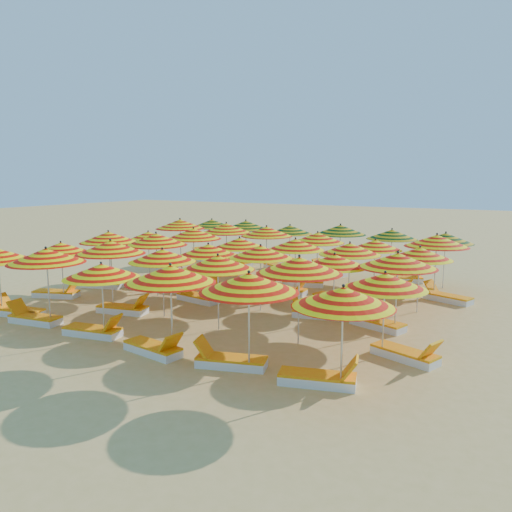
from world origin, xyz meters
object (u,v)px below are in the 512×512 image
Objects in this scene: umbrella_1 at (46,256)px; lounger_8 at (406,354)px; lounger_6 at (57,293)px; lounger_25 at (403,279)px; umbrella_19 at (193,234)px; umbrella_25 at (226,228)px; umbrella_24 at (180,224)px; umbrella_28 at (375,245)px; lounger_20 at (447,297)px; lounger_23 at (279,267)px; umbrella_21 at (295,244)px; umbrella_11 at (385,281)px; umbrella_29 at (437,241)px; lounger_9 at (104,284)px; umbrella_30 at (212,223)px; umbrella_3 at (171,274)px; lounger_11 at (318,313)px; umbrella_4 at (249,283)px; lounger_14 at (225,287)px; lounger_1 at (34,318)px; umbrella_17 at (398,261)px; umbrella_13 at (156,239)px; umbrella_2 at (101,271)px; umbrella_23 at (420,254)px; lounger_13 at (185,279)px; lounger_15 at (286,290)px; lounger_3 at (154,348)px; umbrella_26 at (267,231)px; umbrella_27 at (318,238)px; umbrella_9 at (218,263)px; lounger_4 at (230,361)px; lounger_7 at (124,309)px; umbrella_5 at (343,297)px; umbrella_22 at (350,249)px; lounger_12 at (376,323)px; umbrella_18 at (148,236)px; lounger_0 at (18,311)px; lounger_21 at (205,258)px; umbrella_10 at (299,265)px; lounger_17 at (218,270)px; umbrella_8 at (162,256)px; lounger_2 at (94,331)px; umbrella_33 at (340,230)px; lounger_10 at (197,297)px; umbrella_35 at (446,238)px; lounger_16 at (336,299)px; lounger_22 at (238,263)px; lounger_24 at (329,272)px; umbrella_12 at (109,237)px.

lounger_8 is at bearing 13.52° from umbrella_1.
lounger_6 is 1.00× the size of lounger_25.
umbrella_25 is at bearing 89.98° from umbrella_19.
umbrella_24 is 1.10× the size of umbrella_28.
lounger_20 is 1.00× the size of lounger_23.
umbrella_11 is at bearing -44.73° from umbrella_21.
lounger_8 and lounger_25 have the same top height.
lounger_9 is (-12.27, -4.90, -2.05)m from umbrella_29.
umbrella_3 is at bearing -59.10° from umbrella_30.
umbrella_28 is 1.43× the size of lounger_11.
lounger_14 is at bearing 127.44° from umbrella_4.
lounger_1 is 12.16m from lounger_23.
umbrella_17 is 12.23m from lounger_9.
umbrella_24 is (-2.79, 4.93, 0.05)m from umbrella_13.
umbrella_23 is at bearing 46.43° from umbrella_2.
lounger_13 is (2.59, 4.55, 0.00)m from lounger_6.
umbrella_23 reaches higher than lounger_15.
lounger_3 and lounger_20 have the same top height.
umbrella_26 is 2.64m from umbrella_27.
umbrella_9 reaches higher than lounger_25.
lounger_8 is at bearing 156.64° from lounger_14.
lounger_4 is 5.07m from lounger_11.
lounger_7 is (0.64, -2.47, -2.05)m from umbrella_13.
umbrella_5 is 7.31m from umbrella_22.
lounger_12 is at bearing -52.15° from umbrella_22.
umbrella_26 is at bearing -148.63° from lounger_13.
umbrella_17 is 1.26× the size of umbrella_27.
umbrella_3 is 2.45m from umbrella_9.
umbrella_18 is 6.96m from lounger_0.
umbrella_25 reaches higher than lounger_6.
lounger_4 is 15.56m from lounger_21.
umbrella_10 is 1.40× the size of lounger_17.
lounger_15 is at bearing 110.47° from umbrella_4.
lounger_23 is at bearing 122.82° from umbrella_5.
umbrella_9 is at bearing -117.15° from umbrella_22.
umbrella_30 is 1.54× the size of lounger_9.
umbrella_8 reaches higher than lounger_2.
lounger_10 is (-2.90, -7.00, -2.02)m from umbrella_33.
umbrella_13 is 1.02× the size of umbrella_35.
umbrella_4 reaches higher than lounger_3.
lounger_13 is (-0.60, 0.11, -2.04)m from umbrella_19.
lounger_15 is (-5.04, 0.12, -1.87)m from umbrella_23.
lounger_8 is at bearing -41.78° from umbrella_26.
lounger_15 is 0.96× the size of lounger_16.
lounger_0 is at bearing -79.82° from lounger_22.
umbrella_1 is 1.50× the size of lounger_24.
umbrella_10 is 0.92× the size of umbrella_11.
umbrella_3 is at bearing -13.11° from lounger_2.
umbrella_29 is at bearing 44.31° from umbrella_8.
umbrella_12 is at bearing -148.55° from lounger_16.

